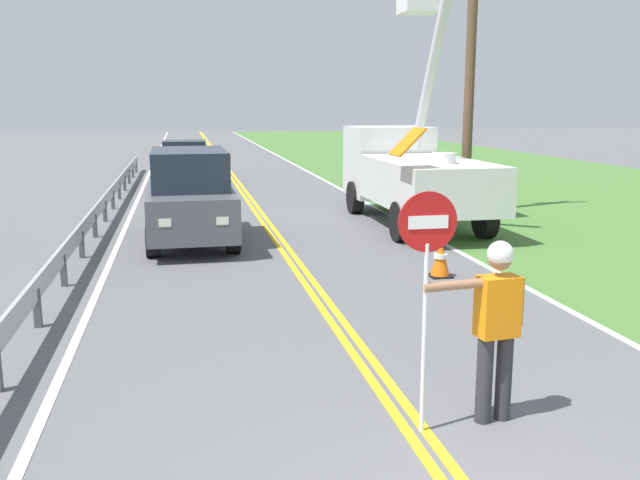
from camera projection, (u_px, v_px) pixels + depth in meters
name	position (u px, v px, depth m)	size (l,w,h in m)	color
grass_verge_right	(554.00, 188.00, 26.12)	(16.00, 110.00, 0.01)	#477533
centerline_yellow_left	(243.00, 195.00, 23.89)	(0.11, 110.00, 0.01)	yellow
centerline_yellow_right	(249.00, 195.00, 23.92)	(0.11, 110.00, 0.01)	yellow
edge_line_right	(348.00, 193.00, 24.59)	(0.12, 110.00, 0.01)	silver
edge_line_left	(138.00, 198.00, 23.22)	(0.12, 110.00, 0.01)	silver
flagger_worker	(496.00, 320.00, 6.74)	(1.08, 0.29, 1.83)	#2D2D33
stop_sign_paddle	(427.00, 259.00, 6.37)	(0.56, 0.04, 2.33)	silver
utility_bucket_truck	(410.00, 168.00, 18.27)	(2.67, 6.81, 6.10)	silver
oncoming_suv_nearest	(190.00, 196.00, 15.65)	(1.97, 4.63, 2.10)	#4C5156
oncoming_sedan_second	(185.00, 163.00, 26.91)	(2.04, 4.17, 1.70)	black
utility_pole_near	(470.00, 67.00, 19.46)	(1.80, 0.28, 7.87)	brown
traffic_cone_lead	(495.00, 294.00, 10.30)	(0.40, 0.40, 0.70)	orange
traffic_cone_mid	(441.00, 259.00, 12.63)	(0.40, 0.40, 0.70)	orange
guardrail_left_shoulder	(100.00, 208.00, 17.43)	(0.10, 32.00, 0.71)	#9EA0A3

